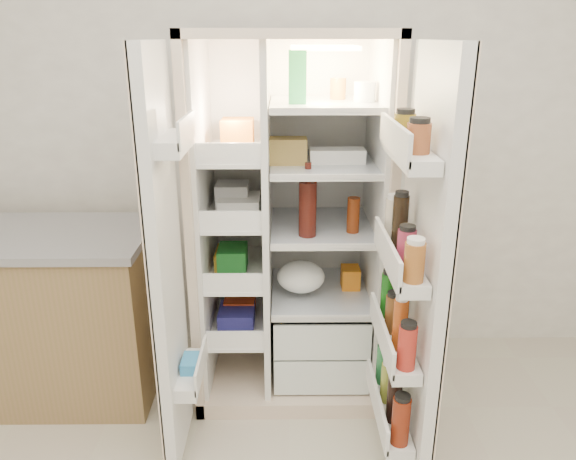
{
  "coord_description": "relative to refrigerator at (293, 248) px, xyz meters",
  "views": [
    {
      "loc": [
        -0.03,
        -0.95,
        1.78
      ],
      "look_at": [
        -0.01,
        1.25,
        0.99
      ],
      "focal_mm": 34.0,
      "sensor_mm": 36.0,
      "label": 1
    }
  ],
  "objects": [
    {
      "name": "refrigerator",
      "position": [
        0.0,
        0.0,
        0.0
      ],
      "size": [
        0.92,
        0.7,
        1.8
      ],
      "color": "beige",
      "rests_on": "floor"
    },
    {
      "name": "fridge_door",
      "position": [
        0.47,
        -0.69,
        0.13
      ],
      "size": [
        0.17,
        0.58,
        1.72
      ],
      "color": "white",
      "rests_on": "floor"
    },
    {
      "name": "wall_back",
      "position": [
        -0.02,
        0.35,
        0.61
      ],
      "size": [
        4.0,
        0.02,
        2.7
      ],
      "primitive_type": "cube",
      "color": "white",
      "rests_on": "floor"
    },
    {
      "name": "kitchen_counter",
      "position": [
        -1.3,
        -0.13,
        -0.3
      ],
      "size": [
        1.21,
        0.64,
        0.88
      ],
      "color": "olive",
      "rests_on": "floor"
    },
    {
      "name": "freezer_door",
      "position": [
        -0.51,
        -0.6,
        0.15
      ],
      "size": [
        0.15,
        0.4,
        1.72
      ],
      "color": "white",
      "rests_on": "floor"
    }
  ]
}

